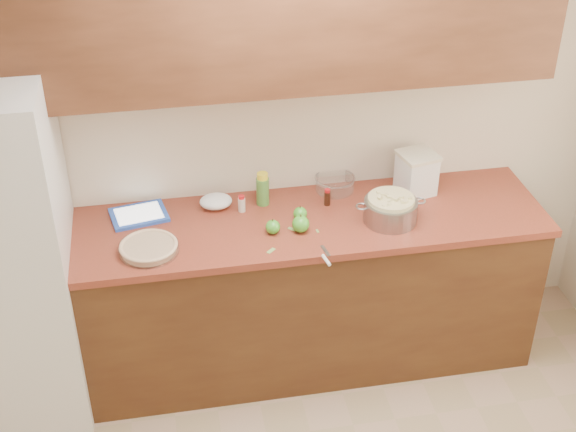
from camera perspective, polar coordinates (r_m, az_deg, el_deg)
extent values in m
plane|color=beige|center=(4.16, -0.66, 6.49)|extent=(3.60, 0.00, 3.60)
cube|color=#4F3016|center=(4.36, 0.15, -5.60)|extent=(2.60, 0.65, 0.88)
cube|color=#9C372A|center=(4.09, 0.15, -0.54)|extent=(2.64, 0.68, 0.04)
cube|color=brown|center=(3.76, -0.27, 14.26)|extent=(2.60, 0.34, 0.70)
cylinder|color=silver|center=(3.89, -9.87, -2.29)|extent=(0.29, 0.29, 0.04)
cylinder|color=tan|center=(3.89, -9.87, -2.28)|extent=(0.26, 0.26, 0.03)
torus|color=tan|center=(3.88, -9.89, -2.09)|extent=(0.28, 0.28, 0.02)
cylinder|color=gray|center=(4.08, 7.29, 0.37)|extent=(0.27, 0.27, 0.12)
torus|color=gray|center=(4.01, 5.28, 0.68)|extent=(0.06, 0.06, 0.01)
torus|color=gray|center=(4.10, 9.34, 1.08)|extent=(0.06, 0.06, 0.01)
cylinder|color=beige|center=(4.07, 7.30, 0.56)|extent=(0.24, 0.24, 0.12)
cube|color=white|center=(4.32, 9.11, 2.93)|extent=(0.21, 0.21, 0.21)
cube|color=beige|center=(4.26, 9.24, 4.28)|extent=(0.22, 0.22, 0.02)
cube|color=blue|center=(4.17, -10.56, 0.07)|extent=(0.31, 0.26, 0.02)
cube|color=white|center=(4.17, -10.57, 0.18)|extent=(0.26, 0.21, 0.00)
cube|color=gray|center=(3.86, 2.67, -2.48)|extent=(0.03, 0.09, 0.00)
cylinder|color=white|center=(3.78, 2.73, -3.16)|extent=(0.03, 0.08, 0.02)
cylinder|color=#4C8C38|center=(4.17, -1.81, 1.77)|extent=(0.07, 0.07, 0.15)
cylinder|color=yellow|center=(4.13, -1.83, 2.86)|extent=(0.06, 0.06, 0.03)
cylinder|color=beige|center=(4.14, -3.31, 0.81)|extent=(0.04, 0.04, 0.08)
cylinder|color=red|center=(4.11, -3.33, 1.35)|extent=(0.03, 0.03, 0.02)
cylinder|color=black|center=(4.19, 2.81, 1.26)|extent=(0.03, 0.03, 0.08)
cylinder|color=red|center=(4.16, 2.82, 1.81)|extent=(0.03, 0.03, 0.02)
cylinder|color=silver|center=(4.32, 3.35, 2.32)|extent=(0.21, 0.21, 0.08)
torus|color=silver|center=(4.30, 3.36, 2.74)|extent=(0.22, 0.22, 0.01)
ellipsoid|color=white|center=(4.18, -5.16, 1.05)|extent=(0.17, 0.14, 0.07)
sphere|color=green|center=(3.96, -1.08, -0.78)|extent=(0.07, 0.07, 0.07)
cylinder|color=#3F2D19|center=(3.94, -1.09, -0.27)|extent=(0.01, 0.01, 0.01)
sphere|color=green|center=(4.06, 0.87, 0.17)|extent=(0.07, 0.07, 0.07)
cylinder|color=#3F2D19|center=(4.04, 0.87, 0.66)|extent=(0.01, 0.01, 0.01)
sphere|color=green|center=(3.97, 0.91, -0.57)|extent=(0.09, 0.09, 0.09)
cylinder|color=#3F2D19|center=(3.94, 0.92, 0.03)|extent=(0.01, 0.01, 0.01)
cube|color=#82A852|center=(4.00, 0.29, -0.94)|extent=(0.04, 0.04, 0.00)
cube|color=#82A852|center=(3.99, 2.11, -1.08)|extent=(0.01, 0.03, 0.00)
cube|color=#82A852|center=(3.85, -1.22, -2.49)|extent=(0.05, 0.05, 0.00)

